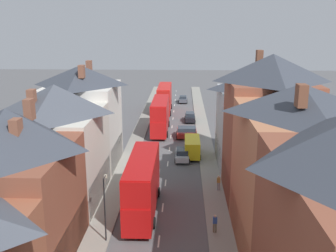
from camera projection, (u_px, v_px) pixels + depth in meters
The scene contains 17 objects.
pavement_left at pixel (135, 144), 57.09m from camera, with size 2.20×104.00×0.14m, color gray.
pavement_right at pixel (205, 145), 56.70m from camera, with size 2.20×104.00×0.14m, color gray.
centre_line_dashes at pixel (169, 149), 54.98m from camera, with size 0.14×97.80×0.01m.
terrace_row_left at pixel (21, 179), 29.34m from camera, with size 8.00×46.70×12.99m.
terrace_row_right at pixel (296, 174), 28.81m from camera, with size 8.00×47.59×14.56m.
double_decker_bus_lead at pixel (164, 98), 76.50m from camera, with size 2.74×10.80×5.30m.
double_decker_bus_mid_street at pixel (142, 184), 36.05m from camera, with size 2.74×10.80×5.30m.
double_decker_bus_far_approaching at pixel (160, 115), 62.67m from camera, with size 2.74×10.80×5.30m.
car_near_blue at pixel (183, 99), 86.42m from camera, with size 1.90×3.91×1.57m.
car_near_silver at pixel (190, 117), 69.97m from camera, with size 1.90×4.47×1.67m.
car_parked_left_a at pixel (183, 132), 60.36m from camera, with size 1.90×4.11×1.65m.
car_parked_right_a at pixel (191, 132), 60.54m from camera, with size 1.90×4.03×1.59m.
car_mid_black at pixel (182, 154), 50.31m from camera, with size 1.90×4.15×1.58m.
delivery_van at pixel (192, 147), 51.67m from camera, with size 2.20×5.20×2.41m.
pedestrian_mid_left at pixel (215, 223), 32.68m from camera, with size 0.36×0.22×1.61m.
pedestrian_mid_right at pixel (219, 182), 40.97m from camera, with size 0.36×0.22×1.61m.
street_lamp at pixel (105, 204), 31.04m from camera, with size 0.20×1.12×5.50m.
Camera 1 is at (1.87, -16.29, 17.19)m, focal length 42.00 mm.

